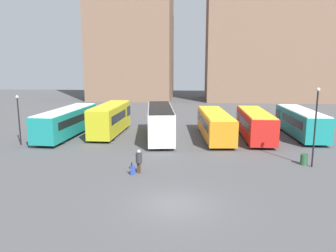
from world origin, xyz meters
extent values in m
plane|color=#4C4C4F|center=(0.00, 0.00, 0.00)|extent=(160.00, 160.00, 0.00)
cube|color=#7F604C|center=(18.15, 55.60, 16.37)|extent=(28.76, 14.08, 32.74)
cube|color=#19847F|center=(-12.53, 16.77, 1.58)|extent=(3.16, 11.45, 2.55)
cube|color=black|center=(-12.26, 21.41, 1.89)|extent=(2.67, 2.22, 0.97)
cube|color=black|center=(-12.59, 15.76, 1.89)|extent=(2.96, 7.38, 0.77)
cube|color=white|center=(-12.53, 16.77, 2.89)|extent=(2.95, 11.22, 0.08)
cylinder|color=black|center=(-12.32, 20.28, 0.55)|extent=(2.47, 1.23, 1.09)
cylinder|color=black|center=(-12.73, 13.27, 0.55)|extent=(2.47, 1.23, 1.09)
cube|color=gold|center=(-8.10, 18.04, 1.74)|extent=(2.68, 9.33, 2.96)
cube|color=black|center=(-7.99, 21.83, 2.11)|extent=(2.50, 1.78, 1.12)
cube|color=black|center=(-8.13, 17.20, 2.11)|extent=(2.61, 6.00, 0.89)
cube|color=yellow|center=(-8.10, 18.04, 3.26)|extent=(2.48, 9.14, 0.08)
cylinder|color=black|center=(-8.02, 20.91, 0.47)|extent=(2.34, 1.00, 0.94)
cylinder|color=black|center=(-8.19, 15.17, 0.47)|extent=(2.34, 1.00, 0.94)
cube|color=silver|center=(-2.39, 16.22, 1.77)|extent=(3.77, 10.86, 2.98)
cube|color=black|center=(-2.94, 20.54, 2.15)|extent=(2.72, 2.25, 1.13)
cube|color=black|center=(-2.27, 15.27, 2.15)|extent=(3.32, 7.07, 0.89)
cube|color=black|center=(-2.39, 16.22, 3.30)|extent=(3.55, 10.63, 0.08)
cylinder|color=black|center=(-2.81, 19.49, 0.52)|extent=(2.47, 1.33, 1.04)
cylinder|color=black|center=(-1.98, 12.94, 0.52)|extent=(2.47, 1.33, 1.04)
cube|color=orange|center=(3.28, 16.89, 1.47)|extent=(3.45, 10.85, 2.40)
cube|color=black|center=(2.91, 21.25, 1.77)|extent=(2.75, 2.17, 0.91)
cube|color=black|center=(3.36, 15.93, 1.77)|extent=(3.15, 7.03, 0.72)
cube|color=yellow|center=(3.28, 16.89, 2.71)|extent=(3.23, 10.62, 0.08)
cylinder|color=black|center=(3.00, 20.19, 0.49)|extent=(2.53, 1.18, 0.98)
cylinder|color=black|center=(3.56, 13.59, 0.49)|extent=(2.53, 1.18, 0.98)
cube|color=red|center=(7.40, 16.91, 1.53)|extent=(2.52, 9.77, 2.53)
cube|color=black|center=(7.41, 20.92, 1.85)|extent=(2.56, 1.80, 0.96)
cube|color=black|center=(7.40, 16.03, 1.85)|extent=(2.55, 6.26, 0.76)
cube|color=yellow|center=(7.40, 16.91, 2.84)|extent=(2.32, 9.58, 0.08)
cylinder|color=black|center=(7.41, 19.94, 0.49)|extent=(2.42, 0.98, 0.98)
cylinder|color=black|center=(7.40, 13.88, 0.49)|extent=(2.42, 0.98, 0.98)
cube|color=#19847F|center=(12.53, 18.55, 1.52)|extent=(2.73, 10.44, 2.50)
cube|color=black|center=(12.45, 22.81, 1.84)|extent=(2.61, 1.96, 0.95)
cube|color=black|center=(12.54, 17.61, 1.84)|extent=(2.69, 6.70, 0.75)
cube|color=white|center=(12.53, 18.55, 2.81)|extent=(2.52, 10.23, 0.08)
cylinder|color=black|center=(12.47, 21.77, 0.50)|extent=(2.45, 1.04, 1.00)
cylinder|color=black|center=(12.59, 15.32, 0.50)|extent=(2.45, 1.04, 1.00)
cylinder|color=#4C3828|center=(-2.90, 5.15, 0.39)|extent=(0.20, 0.20, 0.79)
cylinder|color=#4C3828|center=(-2.74, 5.09, 0.39)|extent=(0.20, 0.20, 0.79)
cylinder|color=#2D2D33|center=(-2.82, 5.12, 1.13)|extent=(0.57, 0.57, 0.68)
sphere|color=beige|center=(-2.82, 5.12, 1.60)|extent=(0.26, 0.26, 0.26)
cube|color=#334CB2|center=(-3.21, 4.79, 0.32)|extent=(0.29, 0.43, 0.63)
cube|color=black|center=(-3.25, 4.65, 0.78)|extent=(0.10, 0.05, 0.29)
cylinder|color=black|center=(-15.51, 12.51, 2.27)|extent=(0.12, 0.12, 4.55)
sphere|color=beige|center=(-15.51, 12.51, 4.63)|extent=(0.28, 0.28, 0.28)
cylinder|color=black|center=(10.00, 7.55, 2.88)|extent=(0.12, 0.12, 5.76)
sphere|color=beige|center=(10.00, 7.55, 5.84)|extent=(0.28, 0.28, 0.28)
cylinder|color=#285633|center=(9.55, 8.06, 0.42)|extent=(0.52, 0.52, 0.85)
camera|label=1|loc=(0.91, -16.97, 7.65)|focal=35.00mm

